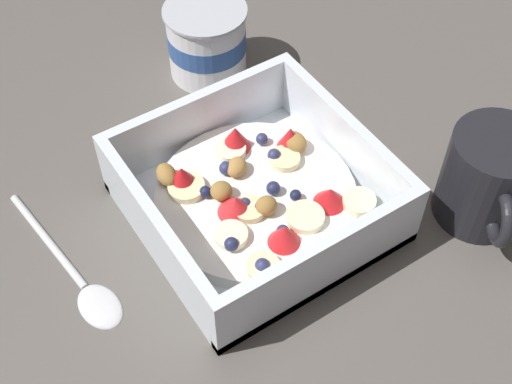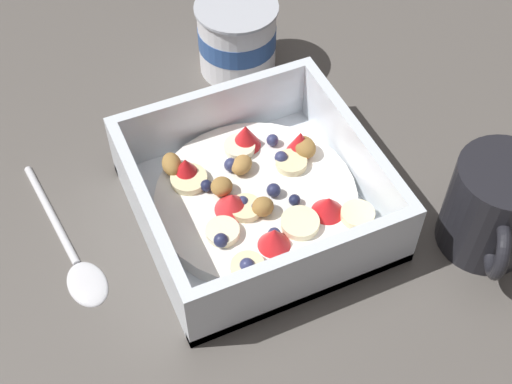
% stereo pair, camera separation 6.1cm
% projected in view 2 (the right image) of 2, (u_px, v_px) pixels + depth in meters
% --- Properties ---
extents(ground_plane, '(2.40, 2.40, 0.00)m').
position_uv_depth(ground_plane, '(243.00, 223.00, 0.63)').
color(ground_plane, '#56514C').
extents(fruit_bowl, '(0.20, 0.20, 0.07)m').
position_uv_depth(fruit_bowl, '(256.00, 197.00, 0.62)').
color(fruit_bowl, white).
rests_on(fruit_bowl, ground).
extents(spoon, '(0.04, 0.17, 0.01)m').
position_uv_depth(spoon, '(75.00, 259.00, 0.60)').
color(spoon, silver).
rests_on(spoon, ground).
extents(yogurt_cup, '(0.09, 0.09, 0.08)m').
position_uv_depth(yogurt_cup, '(237.00, 37.00, 0.73)').
color(yogurt_cup, white).
rests_on(yogurt_cup, ground).
extents(coffee_mug, '(0.08, 0.10, 0.09)m').
position_uv_depth(coffee_mug, '(494.00, 208.00, 0.58)').
color(coffee_mug, black).
rests_on(coffee_mug, ground).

